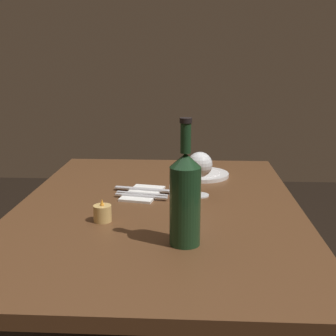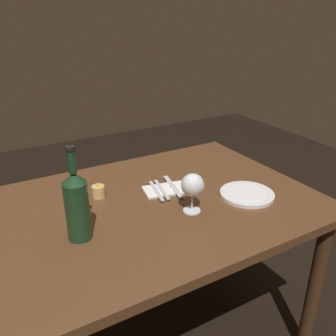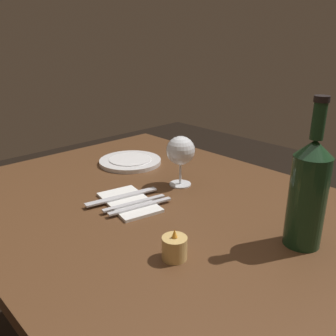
# 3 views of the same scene
# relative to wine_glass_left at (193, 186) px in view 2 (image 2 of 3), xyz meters

# --- Properties ---
(dining_table) EXTENTS (1.30, 0.90, 0.74)m
(dining_table) POSITION_rel_wine_glass_left_xyz_m (-0.11, 0.13, -0.20)
(dining_table) COLOR #56351E
(dining_table) RESTS_ON ground
(wine_glass_left) EXTENTS (0.09, 0.09, 0.15)m
(wine_glass_left) POSITION_rel_wine_glass_left_xyz_m (0.00, 0.00, 0.00)
(wine_glass_left) COLOR white
(wine_glass_left) RESTS_ON dining_table
(wine_bottle) EXTENTS (0.08, 0.08, 0.32)m
(wine_bottle) POSITION_rel_wine_glass_left_xyz_m (-0.41, 0.04, 0.02)
(wine_bottle) COLOR #19381E
(wine_bottle) RESTS_ON dining_table
(votive_candle) EXTENTS (0.05, 0.05, 0.07)m
(votive_candle) POSITION_rel_wine_glass_left_xyz_m (-0.26, 0.28, -0.08)
(votive_candle) COLOR #DBB266
(votive_candle) RESTS_ON dining_table
(dinner_plate) EXTENTS (0.22, 0.22, 0.02)m
(dinner_plate) POSITION_rel_wine_glass_left_xyz_m (0.26, -0.01, -0.10)
(dinner_plate) COLOR white
(dinner_plate) RESTS_ON dining_table
(folded_napkin) EXTENTS (0.21, 0.15, 0.01)m
(folded_napkin) POSITION_rel_wine_glass_left_xyz_m (0.00, 0.19, -0.10)
(folded_napkin) COLOR white
(folded_napkin) RESTS_ON dining_table
(fork_inner) EXTENTS (0.05, 0.18, 0.00)m
(fork_inner) POSITION_rel_wine_glass_left_xyz_m (-0.02, 0.19, -0.10)
(fork_inner) COLOR silver
(fork_inner) RESTS_ON folded_napkin
(fork_outer) EXTENTS (0.05, 0.18, 0.00)m
(fork_outer) POSITION_rel_wine_glass_left_xyz_m (-0.05, 0.19, -0.10)
(fork_outer) COLOR silver
(fork_outer) RESTS_ON folded_napkin
(table_knife) EXTENTS (0.06, 0.21, 0.00)m
(table_knife) POSITION_rel_wine_glass_left_xyz_m (0.03, 0.19, -0.10)
(table_knife) COLOR silver
(table_knife) RESTS_ON folded_napkin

